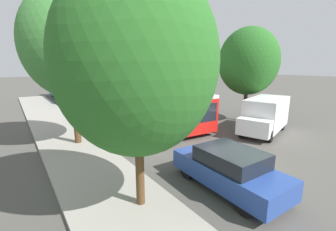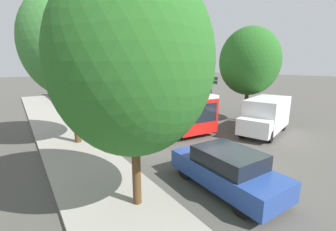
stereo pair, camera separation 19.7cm
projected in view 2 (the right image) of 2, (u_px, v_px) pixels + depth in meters
ground_plane at (237, 165)px, 10.25m from camera, size 200.00×200.00×0.00m
kerb_strip_left at (55, 123)px, 17.48m from camera, size 3.20×35.83×0.14m
articulated_bus at (143, 97)px, 20.89m from camera, size 4.10×17.90×2.64m
city_bus_rear at (69, 88)px, 29.63m from camera, size 2.69×11.59×2.49m
queued_car_blue at (226, 169)px, 8.12m from camera, size 1.98×4.41×1.51m
queued_car_white at (138, 130)px, 13.32m from camera, size 1.79×3.98×1.36m
queued_car_graphite at (104, 112)px, 18.09m from camera, size 1.97×4.39×1.51m
white_van at (266, 115)px, 14.84m from camera, size 5.35×3.32×2.31m
traffic_light at (152, 93)px, 15.91m from camera, size 0.36×0.39×3.40m
no_entry_sign at (208, 96)px, 19.35m from camera, size 0.70×0.08×2.82m
direction_sign_post at (211, 87)px, 20.34m from camera, size 0.10×1.40×3.60m
tree_left_near at (131, 67)px, 6.33m from camera, size 4.53×4.53×7.16m
tree_left_mid at (68, 47)px, 11.75m from camera, size 4.77×4.77×8.34m
tree_right_near at (249, 63)px, 17.36m from camera, size 4.59×4.59×7.33m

